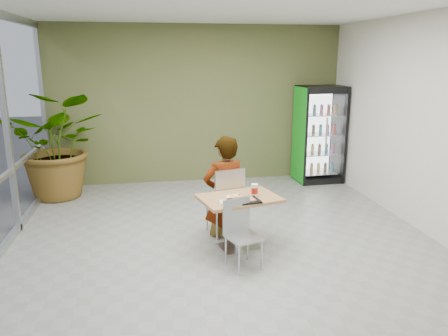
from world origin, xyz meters
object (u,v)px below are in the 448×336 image
(chair_far, at_px, (227,197))
(dining_table, at_px, (239,212))
(chair_near, at_px, (240,228))
(cafeteria_tray, at_px, (244,201))
(beverage_fridge, at_px, (319,134))
(seated_woman, at_px, (225,196))
(soda_cup, at_px, (255,190))
(potted_plant, at_px, (59,145))

(chair_far, bearing_deg, dining_table, 85.07)
(chair_near, relative_size, cafeteria_tray, 2.21)
(chair_near, bearing_deg, dining_table, 60.82)
(chair_near, height_order, beverage_fridge, beverage_fridge)
(seated_woman, xyz_separation_m, soda_cup, (0.32, -0.52, 0.24))
(chair_near, height_order, potted_plant, potted_plant)
(chair_near, relative_size, potted_plant, 0.43)
(soda_cup, bearing_deg, chair_far, 122.10)
(dining_table, height_order, chair_near, chair_near)
(chair_far, distance_m, soda_cup, 0.60)
(chair_near, relative_size, seated_woman, 0.48)
(cafeteria_tray, bearing_deg, dining_table, 97.55)
(cafeteria_tray, height_order, potted_plant, potted_plant)
(potted_plant, bearing_deg, chair_far, -41.04)
(dining_table, distance_m, soda_cup, 0.36)
(soda_cup, xyz_separation_m, cafeteria_tray, (-0.19, -0.23, -0.07))
(seated_woman, xyz_separation_m, potted_plant, (-2.69, 2.31, 0.40))
(seated_woman, bearing_deg, potted_plant, -54.45)
(cafeteria_tray, bearing_deg, beverage_fridge, 54.95)
(chair_near, relative_size, beverage_fridge, 0.43)
(chair_far, distance_m, chair_near, 0.95)
(dining_table, bearing_deg, soda_cup, 5.67)
(seated_woman, height_order, beverage_fridge, beverage_fridge)
(chair_far, relative_size, cafeteria_tray, 2.65)
(beverage_fridge, bearing_deg, potted_plant, 179.94)
(beverage_fridge, bearing_deg, seated_woman, -136.49)
(seated_woman, bearing_deg, soda_cup, 107.61)
(chair_near, bearing_deg, cafeteria_tray, 47.42)
(chair_far, bearing_deg, seated_woman, -78.63)
(dining_table, height_order, potted_plant, potted_plant)
(chair_near, xyz_separation_m, potted_plant, (-2.71, 3.31, 0.49))
(cafeteria_tray, distance_m, potted_plant, 4.16)
(dining_table, relative_size, soda_cup, 7.22)
(chair_far, xyz_separation_m, chair_near, (-0.00, -0.95, -0.10))
(chair_far, bearing_deg, chair_near, 75.93)
(beverage_fridge, height_order, potted_plant, beverage_fridge)
(dining_table, bearing_deg, beverage_fridge, 52.83)
(cafeteria_tray, relative_size, beverage_fridge, 0.19)
(seated_woman, distance_m, soda_cup, 0.66)
(cafeteria_tray, relative_size, potted_plant, 0.20)
(beverage_fridge, distance_m, potted_plant, 5.13)
(seated_woman, relative_size, cafeteria_tray, 4.59)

